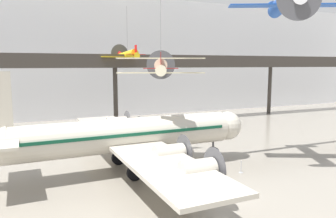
{
  "coord_description": "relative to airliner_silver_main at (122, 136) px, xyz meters",
  "views": [
    {
      "loc": [
        -12.44,
        -19.46,
        9.42
      ],
      "look_at": [
        -0.54,
        8.49,
        5.27
      ],
      "focal_mm": 35.0,
      "sensor_mm": 36.0,
      "label": 1
    }
  ],
  "objects": [
    {
      "name": "hangar_back_wall",
      "position": [
        5.25,
        32.29,
        7.45
      ],
      "size": [
        140.0,
        3.0,
        21.45
      ],
      "color": "silver",
      "rests_on": "ground"
    },
    {
      "name": "airliner_silver_main",
      "position": [
        0.0,
        0.0,
        0.0
      ],
      "size": [
        25.13,
        28.44,
        8.91
      ],
      "rotation": [
        0.0,
        0.0,
        0.03
      ],
      "color": "beige",
      "rests_on": "ground"
    },
    {
      "name": "suspended_plane_yellow_lowwing",
      "position": [
        6.62,
        20.81,
        7.54
      ],
      "size": [
        8.13,
        6.67,
        8.2
      ],
      "rotation": [
        0.0,
        0.0,
        1.71
      ],
      "color": "yellow"
    },
    {
      "name": "suspended_plane_cream_biplane",
      "position": [
        4.31,
        1.63,
        5.87
      ],
      "size": [
        8.19,
        7.07,
        9.89
      ],
      "rotation": [
        0.0,
        0.0,
        1.19
      ],
      "color": "beige"
    },
    {
      "name": "stanchion_barrier",
      "position": [
        9.53,
        -4.15,
        -2.94
      ],
      "size": [
        0.36,
        0.36,
        1.08
      ],
      "color": "#B2B5BA",
      "rests_on": "ground"
    },
    {
      "name": "info_sign_pedestal",
      "position": [
        5.97,
        -6.94,
        -2.81
      ],
      "size": [
        0.3,
        0.75,
        1.24
      ],
      "rotation": [
        0.0,
        0.0,
        0.34
      ],
      "color": "#4C4C51",
      "rests_on": "ground"
    },
    {
      "name": "mezzanine_walkway",
      "position": [
        5.25,
        22.16,
        5.96
      ],
      "size": [
        110.0,
        3.2,
        10.92
      ],
      "color": "#38332D",
      "rests_on": "ground"
    },
    {
      "name": "suspended_plane_blue_trainer",
      "position": [
        14.06,
        -3.6,
        11.64
      ],
      "size": [
        9.58,
        8.43,
        5.16
      ],
      "rotation": [
        0.0,
        0.0,
        4.26
      ],
      "color": "#1E4CAD"
    },
    {
      "name": "ground_plane",
      "position": [
        5.25,
        -7.63,
        -3.27
      ],
      "size": [
        260.0,
        260.0,
        0.0
      ],
      "primitive_type": "plane",
      "color": "gray"
    }
  ]
}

